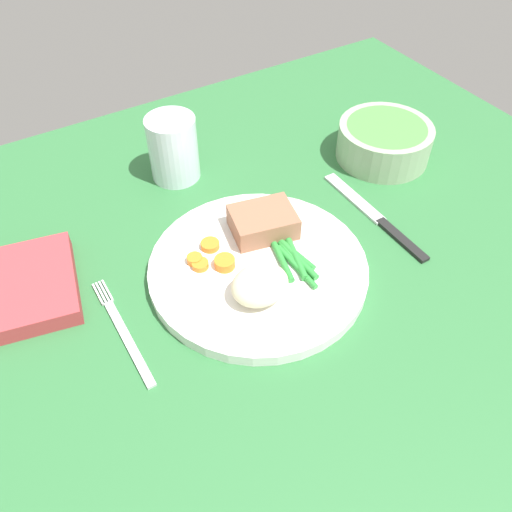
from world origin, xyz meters
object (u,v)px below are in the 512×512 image
object	(u,v)px
fork	(123,331)
knife	(376,217)
salad_bowl	(384,140)
meat_portion	(263,222)
water_glass	(174,152)
napkin	(20,289)
dinner_plate	(256,266)

from	to	relation	value
fork	knife	world-z (taller)	knife
fork	knife	xyz separation A→B (cm)	(36.88, -0.03, -0.00)
salad_bowl	knife	bearing A→B (deg)	-133.31
meat_portion	water_glass	size ratio (longest dim) A/B	0.84
napkin	water_glass	bearing A→B (deg)	24.21
knife	water_glass	distance (cm)	30.34
dinner_plate	napkin	size ratio (longest dim) A/B	1.97
fork	knife	distance (cm)	36.88
fork	napkin	size ratio (longest dim) A/B	1.21
salad_bowl	napkin	bearing A→B (deg)	179.22
dinner_plate	meat_portion	xyz separation A→B (cm)	(3.64, 4.25, 2.34)
fork	salad_bowl	xyz separation A→B (cm)	(46.95, 10.66, 2.89)
knife	salad_bowl	size ratio (longest dim) A/B	1.44
meat_portion	salad_bowl	world-z (taller)	salad_bowl
knife	napkin	world-z (taller)	napkin
meat_portion	dinner_plate	bearing A→B (deg)	-130.60
salad_bowl	dinner_plate	bearing A→B (deg)	-160.43
dinner_plate	napkin	world-z (taller)	napkin
water_glass	salad_bowl	size ratio (longest dim) A/B	0.67
napkin	dinner_plate	bearing A→B (deg)	-23.23
salad_bowl	water_glass	bearing A→B (deg)	157.18
knife	salad_bowl	world-z (taller)	salad_bowl
knife	dinner_plate	bearing A→B (deg)	-177.87
dinner_plate	knife	xyz separation A→B (cm)	(19.18, -0.29, -0.60)
dinner_plate	water_glass	bearing A→B (deg)	90.38
salad_bowl	napkin	world-z (taller)	salad_bowl
knife	salad_bowl	bearing A→B (deg)	49.67
water_glass	salad_bowl	distance (cm)	31.91
dinner_plate	meat_portion	size ratio (longest dim) A/B	3.36
knife	salad_bowl	xyz separation A→B (cm)	(10.07, 10.69, 2.89)
dinner_plate	knife	world-z (taller)	dinner_plate
dinner_plate	salad_bowl	distance (cm)	31.13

